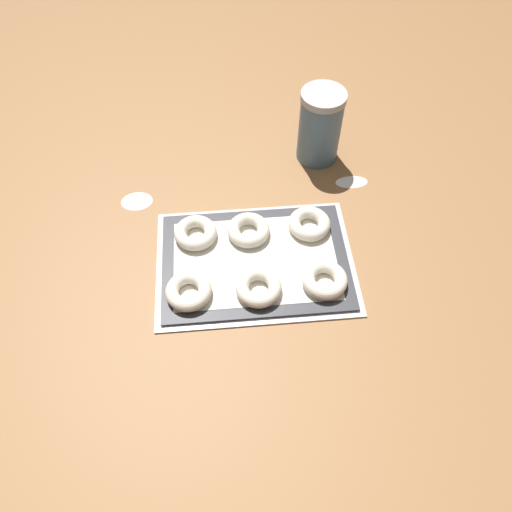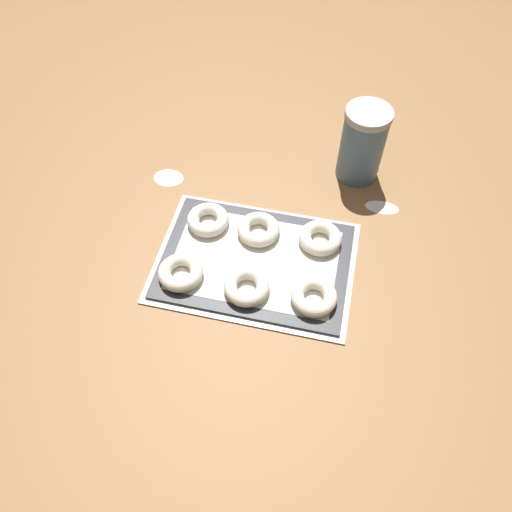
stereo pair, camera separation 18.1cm
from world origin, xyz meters
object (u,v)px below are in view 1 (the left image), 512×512
at_px(bagel_front_left, 189,291).
at_px(bagel_back_left, 196,233).
at_px(bagel_front_right, 325,280).
at_px(flour_canister, 320,126).
at_px(bagel_front_center, 258,288).
at_px(bagel_back_center, 248,230).
at_px(bagel_back_right, 309,224).
at_px(baking_tray, 256,262).

distance_m(bagel_front_left, bagel_back_left, 0.14).
relative_size(bagel_front_right, flour_canister, 0.50).
bearing_deg(bagel_front_right, bagel_front_left, -179.40).
relative_size(bagel_front_center, bagel_back_center, 1.00).
relative_size(bagel_front_left, bagel_back_right, 1.00).
height_order(baking_tray, bagel_front_center, bagel_front_center).
xyz_separation_m(bagel_front_center, bagel_back_left, (-0.12, 0.15, 0.00)).
height_order(bagel_back_left, flour_canister, flour_canister).
bearing_deg(bagel_back_center, bagel_front_center, -87.40).
relative_size(baking_tray, bagel_back_left, 4.49).
height_order(baking_tray, bagel_back_left, bagel_back_left).
height_order(bagel_front_left, bagel_back_left, same).
xyz_separation_m(bagel_back_center, bagel_back_right, (0.13, 0.01, 0.00)).
distance_m(baking_tray, bagel_back_right, 0.14).
distance_m(bagel_front_right, bagel_back_left, 0.29).
distance_m(bagel_front_center, bagel_front_right, 0.13).
relative_size(bagel_back_left, bagel_back_right, 1.00).
distance_m(baking_tray, bagel_front_left, 0.16).
xyz_separation_m(bagel_front_center, bagel_back_center, (-0.01, 0.14, 0.00)).
xyz_separation_m(bagel_front_left, bagel_back_center, (0.13, 0.14, 0.00)).
xyz_separation_m(bagel_front_center, bagel_front_right, (0.13, 0.01, 0.00)).
relative_size(baking_tray, bagel_front_center, 4.49).
bearing_deg(bagel_front_left, bagel_back_center, 47.90).
bearing_deg(baking_tray, flour_canister, 60.36).
bearing_deg(bagel_front_center, bagel_front_right, 2.74).
xyz_separation_m(bagel_back_center, flour_canister, (0.18, 0.24, 0.07)).
height_order(bagel_back_left, bagel_back_center, same).
distance_m(bagel_back_left, bagel_back_center, 0.11).
height_order(bagel_front_center, bagel_front_right, same).
bearing_deg(bagel_front_left, bagel_front_center, -1.53).
xyz_separation_m(bagel_front_center, bagel_back_right, (0.12, 0.15, 0.00)).
relative_size(bagel_front_center, bagel_back_left, 1.00).
bearing_deg(bagel_front_center, bagel_back_left, 128.88).
bearing_deg(bagel_back_right, bagel_front_left, -150.39).
bearing_deg(baking_tray, bagel_front_right, -28.16).
bearing_deg(bagel_front_center, bagel_back_center, 92.60).
bearing_deg(baking_tray, bagel_front_center, -92.67).
bearing_deg(flour_canister, bagel_back_center, -127.76).
xyz_separation_m(bagel_back_right, flour_canister, (0.05, 0.23, 0.07)).
bearing_deg(bagel_back_right, bagel_back_left, -179.11).
bearing_deg(bagel_back_left, bagel_front_left, -96.27).
height_order(bagel_front_center, bagel_back_right, same).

